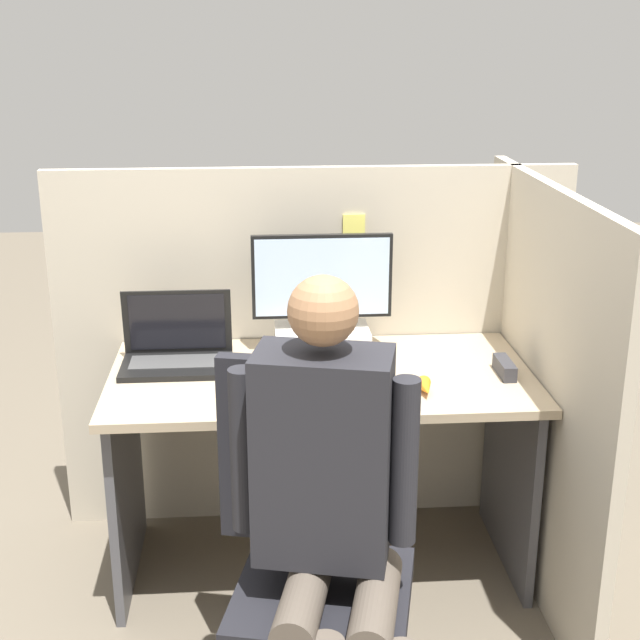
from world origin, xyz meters
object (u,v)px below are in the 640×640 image
at_px(monitor, 322,282).
at_px(office_chair, 311,548).
at_px(stapler, 505,368).
at_px(laptop, 177,352).
at_px(carrot_toy, 426,388).
at_px(paper_box, 322,340).
at_px(person, 330,501).

bearing_deg(monitor, office_chair, -96.18).
relative_size(monitor, stapler, 3.23).
xyz_separation_m(laptop, carrot_toy, (0.81, -0.32, -0.02)).
bearing_deg(stapler, paper_box, 155.00).
height_order(office_chair, person, person).
xyz_separation_m(laptop, stapler, (1.10, -0.17, -0.02)).
bearing_deg(paper_box, stapler, -25.00).
height_order(laptop, office_chair, office_chair).
relative_size(laptop, person, 0.29).
height_order(paper_box, monitor, monitor).
bearing_deg(paper_box, office_chair, -96.20).
xyz_separation_m(monitor, office_chair, (-0.10, -0.90, -0.50)).
relative_size(monitor, office_chair, 0.49).
bearing_deg(office_chair, laptop, 117.77).
bearing_deg(person, laptop, 115.48).
distance_m(stapler, person, 1.02).
distance_m(monitor, office_chair, 1.03).
bearing_deg(person, office_chair, 103.20).
bearing_deg(person, carrot_toy, 60.39).
xyz_separation_m(laptop, office_chair, (0.41, -0.78, -0.29)).
bearing_deg(laptop, stapler, -8.57).
bearing_deg(carrot_toy, office_chair, -130.28).
height_order(paper_box, person, person).
bearing_deg(paper_box, laptop, -167.73).
xyz_separation_m(paper_box, stapler, (0.59, -0.28, -0.02)).
distance_m(stapler, office_chair, 0.96).
relative_size(paper_box, stapler, 2.19).
relative_size(carrot_toy, office_chair, 0.11).
relative_size(paper_box, person, 0.26).
bearing_deg(person, stapler, 49.99).
relative_size(office_chair, person, 0.77).
bearing_deg(carrot_toy, paper_box, 124.77).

